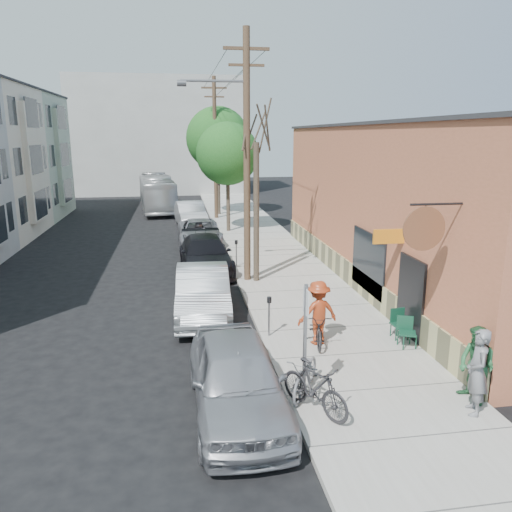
{
  "coord_description": "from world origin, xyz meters",
  "views": [
    {
      "loc": [
        -0.37,
        -14.38,
        6.12
      ],
      "look_at": [
        2.6,
        4.42,
        1.5
      ],
      "focal_mm": 35.0,
      "sensor_mm": 36.0,
      "label": 1
    }
  ],
  "objects": [
    {
      "name": "cyclist_bike",
      "position": [
        3.55,
        -1.12,
        0.64
      ],
      "size": [
        0.93,
        1.93,
        0.97
      ],
      "primitive_type": "imported",
      "rotation": [
        0.0,
        0.0,
        -0.16
      ],
      "color": "black",
      "rests_on": "sidewalk"
    },
    {
      "name": "sign_post",
      "position": [
        2.35,
        -4.24,
        1.83
      ],
      "size": [
        0.07,
        0.45,
        2.8
      ],
      "color": "slate",
      "rests_on": "sidewalk"
    },
    {
      "name": "parked_bike_b",
      "position": [
        2.48,
        -3.91,
        0.64
      ],
      "size": [
        1.49,
        1.93,
        0.98
      ],
      "primitive_type": "imported",
      "rotation": [
        0.0,
        0.0,
        -0.52
      ],
      "color": "slate",
      "rests_on": "sidewalk"
    },
    {
      "name": "parked_bike_a",
      "position": [
        2.45,
        -4.76,
        0.73
      ],
      "size": [
        1.47,
        1.94,
        1.16
      ],
      "primitive_type": "imported",
      "rotation": [
        0.0,
        0.0,
        0.54
      ],
      "color": "black",
      "rests_on": "sidewalk"
    },
    {
      "name": "patio_chair_a",
      "position": [
        6.1,
        -1.16,
        0.59
      ],
      "size": [
        0.54,
        0.54,
        0.88
      ],
      "primitive_type": null,
      "rotation": [
        0.0,
        0.0,
        0.08
      ],
      "color": "#113D2A",
      "rests_on": "sidewalk"
    },
    {
      "name": "ground",
      "position": [
        0.0,
        0.0,
        0.0
      ],
      "size": [
        120.0,
        120.0,
        0.0
      ],
      "primitive_type": "plane",
      "color": "black"
    },
    {
      "name": "car_2",
      "position": [
        0.8,
        7.95,
        0.8
      ],
      "size": [
        2.42,
        5.57,
        1.59
      ],
      "primitive_type": "imported",
      "rotation": [
        0.0,
        0.0,
        0.03
      ],
      "color": "black",
      "rests_on": "ground"
    },
    {
      "name": "patio_chair_b",
      "position": [
        6.03,
        -1.8,
        0.59
      ],
      "size": [
        0.65,
        0.65,
        0.88
      ],
      "primitive_type": null,
      "rotation": [
        0.0,
        0.0,
        -0.39
      ],
      "color": "#113D2A",
      "rests_on": "sidewalk"
    },
    {
      "name": "utility_pole_far",
      "position": [
        2.45,
        22.36,
        5.34
      ],
      "size": [
        1.8,
        0.28,
        10.0
      ],
      "color": "#503A28",
      "rests_on": "sidewalk"
    },
    {
      "name": "tree_leafy_far",
      "position": [
        2.8,
        24.17,
        5.86
      ],
      "size": [
        4.76,
        4.76,
        8.1
      ],
      "color": "#44392C",
      "rests_on": "sidewalk"
    },
    {
      "name": "tree_leafy_mid",
      "position": [
        2.8,
        17.05,
        4.99
      ],
      "size": [
        3.89,
        3.89,
        6.79
      ],
      "color": "#44392C",
      "rests_on": "sidewalk"
    },
    {
      "name": "car_1",
      "position": [
        0.38,
        2.14,
        0.84
      ],
      "size": [
        1.98,
        5.19,
        1.69
      ],
      "primitive_type": "imported",
      "rotation": [
        0.0,
        0.0,
        -0.04
      ],
      "color": "#B5BABD",
      "rests_on": "ground"
    },
    {
      "name": "car_0",
      "position": [
        0.8,
        -4.27,
        0.85
      ],
      "size": [
        2.09,
        5.02,
        1.7
      ],
      "primitive_type": "imported",
      "rotation": [
        0.0,
        0.0,
        0.02
      ],
      "color": "#A8A9B0",
      "rests_on": "ground"
    },
    {
      "name": "patron_grey",
      "position": [
        5.92,
        -5.34,
        1.13
      ],
      "size": [
        0.66,
        0.82,
        1.96
      ],
      "primitive_type": "imported",
      "rotation": [
        0.0,
        0.0,
        -1.87
      ],
      "color": "slate",
      "rests_on": "sidewalk"
    },
    {
      "name": "sidewalk",
      "position": [
        4.25,
        11.0,
        0.07
      ],
      "size": [
        4.5,
        58.0,
        0.15
      ],
      "primitive_type": "cube",
      "color": "#AAA69D",
      "rests_on": "ground"
    },
    {
      "name": "car_3",
      "position": [
        0.8,
        13.76,
        0.71
      ],
      "size": [
        2.42,
        5.15,
        1.42
      ],
      "primitive_type": "imported",
      "rotation": [
        0.0,
        0.0,
        0.01
      ],
      "color": "#95959C",
      "rests_on": "ground"
    },
    {
      "name": "utility_pole_near",
      "position": [
        2.39,
        5.84,
        5.41
      ],
      "size": [
        3.57,
        0.28,
        10.0
      ],
      "color": "#503A28",
      "rests_on": "sidewalk"
    },
    {
      "name": "bus",
      "position": [
        -2.05,
        27.96,
        1.46
      ],
      "size": [
        3.45,
        10.65,
        2.91
      ],
      "primitive_type": "imported",
      "rotation": [
        0.0,
        0.0,
        0.1
      ],
      "color": "silver",
      "rests_on": "ground"
    },
    {
      "name": "car_4",
      "position": [
        0.48,
        19.75,
        0.85
      ],
      "size": [
        2.26,
        5.29,
        1.69
      ],
      "primitive_type": "imported",
      "rotation": [
        0.0,
        0.0,
        0.09
      ],
      "color": "#B2B4BA",
      "rests_on": "ground"
    },
    {
      "name": "parking_meter_far",
      "position": [
        2.25,
        8.07,
        0.98
      ],
      "size": [
        0.14,
        0.14,
        1.24
      ],
      "color": "slate",
      "rests_on": "sidewalk"
    },
    {
      "name": "tree_bare",
      "position": [
        2.8,
        5.62,
        3.0
      ],
      "size": [
        0.24,
        0.24,
        5.7
      ],
      "color": "#44392C",
      "rests_on": "sidewalk"
    },
    {
      "name": "end_cap_building",
      "position": [
        -2.0,
        42.0,
        6.0
      ],
      "size": [
        18.0,
        8.0,
        12.0
      ],
      "primitive_type": "cube",
      "color": "#A8A8A3",
      "rests_on": "ground"
    },
    {
      "name": "patron_green",
      "position": [
        6.18,
        -4.91,
        1.06
      ],
      "size": [
        0.9,
        1.03,
        1.81
      ],
      "primitive_type": "imported",
      "rotation": [
        0.0,
        0.0,
        -1.3
      ],
      "color": "#276137",
      "rests_on": "sidewalk"
    },
    {
      "name": "cyclist",
      "position": [
        3.55,
        -1.12,
        1.1
      ],
      "size": [
        1.34,
        0.93,
        1.9
      ],
      "primitive_type": "imported",
      "rotation": [
        0.0,
        0.0,
        3.34
      ],
      "color": "#9C3416",
      "rests_on": "sidewalk"
    },
    {
      "name": "parking_meter_near",
      "position": [
        2.25,
        -0.35,
        0.98
      ],
      "size": [
        0.14,
        0.14,
        1.24
      ],
      "color": "slate",
      "rests_on": "sidewalk"
    },
    {
      "name": "cafe_building",
      "position": [
        8.99,
        4.99,
        3.3
      ],
      "size": [
        6.6,
        20.2,
        6.61
      ],
      "color": "#B46343",
      "rests_on": "ground"
    }
  ]
}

